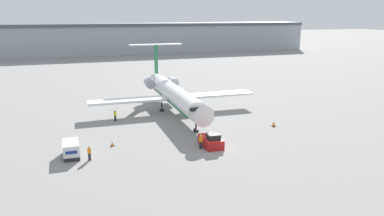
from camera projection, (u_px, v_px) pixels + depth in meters
name	position (u px, v px, depth m)	size (l,w,h in m)	color
ground_plane	(215.00, 149.00, 46.98)	(600.00, 600.00, 0.00)	gray
terminal_building	(105.00, 39.00, 155.38)	(180.00, 16.80, 12.59)	#9EA3AD
airplane_main	(174.00, 93.00, 64.13)	(28.84, 29.87, 10.62)	white
pushback_tug	(211.00, 141.00, 47.69)	(2.15, 3.98, 1.91)	#B21919
luggage_cart	(71.00, 149.00, 44.22)	(1.82, 3.55, 1.82)	#232326
worker_near_tug	(201.00, 141.00, 46.88)	(0.40, 0.26, 1.84)	#232838
worker_by_wing	(115.00, 115.00, 58.90)	(0.40, 0.25, 1.82)	#232838
worker_on_apron	(89.00, 153.00, 43.13)	(0.40, 0.24, 1.74)	#232838
traffic_cone_left	(112.00, 144.00, 47.92)	(0.52, 0.52, 0.61)	black
traffic_cone_right	(274.00, 124.00, 56.37)	(0.69, 0.69, 0.73)	black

